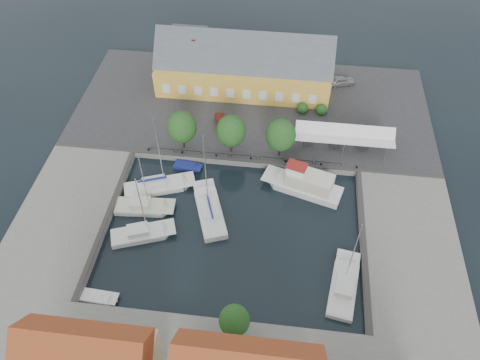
# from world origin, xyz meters

# --- Properties ---
(ground) EXTENTS (140.00, 140.00, 0.00)m
(ground) POSITION_xyz_m (0.00, 0.00, 0.00)
(ground) COLOR black
(ground) RESTS_ON ground
(north_quay) EXTENTS (56.00, 26.00, 1.00)m
(north_quay) POSITION_xyz_m (0.00, 23.00, 0.50)
(north_quay) COLOR #2D2D30
(north_quay) RESTS_ON ground
(west_quay) EXTENTS (12.00, 24.00, 1.00)m
(west_quay) POSITION_xyz_m (-22.00, -2.00, 0.50)
(west_quay) COLOR slate
(west_quay) RESTS_ON ground
(east_quay) EXTENTS (12.00, 24.00, 1.00)m
(east_quay) POSITION_xyz_m (22.00, -2.00, 0.50)
(east_quay) COLOR slate
(east_quay) RESTS_ON ground
(quay_edge_fittings) EXTENTS (56.00, 24.72, 0.40)m
(quay_edge_fittings) POSITION_xyz_m (0.02, 4.75, 1.06)
(quay_edge_fittings) COLOR #383533
(quay_edge_fittings) RESTS_ON north_quay
(warehouse) EXTENTS (28.56, 14.00, 9.55)m
(warehouse) POSITION_xyz_m (-2.60, 28.36, 4.43)
(warehouse) COLOR gold
(warehouse) RESTS_ON north_quay
(tent_canopy) EXTENTS (14.00, 4.00, 2.83)m
(tent_canopy) POSITION_xyz_m (14.00, 14.50, 3.68)
(tent_canopy) COLOR white
(tent_canopy) RESTS_ON north_quay
(quay_trees) EXTENTS (18.20, 4.20, 6.30)m
(quay_trees) POSITION_xyz_m (-2.00, 12.00, 4.88)
(quay_trees) COLOR black
(quay_trees) RESTS_ON north_quay
(car_silver) EXTENTS (4.95, 3.13, 1.57)m
(car_silver) POSITION_xyz_m (14.28, 30.19, 1.78)
(car_silver) COLOR #9A9DA2
(car_silver) RESTS_ON north_quay
(car_red) EXTENTS (2.73, 4.49, 1.40)m
(car_red) POSITION_xyz_m (-4.21, 17.19, 1.70)
(car_red) COLOR #5E1815
(car_red) RESTS_ON north_quay
(center_sailboat) EXTENTS (6.10, 10.20, 13.49)m
(center_sailboat) POSITION_xyz_m (-3.41, 0.98, 0.36)
(center_sailboat) COLOR white
(center_sailboat) RESTS_ON ground
(trawler) EXTENTS (11.47, 6.33, 5.00)m
(trawler) POSITION_xyz_m (8.90, 6.60, 1.02)
(trawler) COLOR white
(trawler) RESTS_ON ground
(east_boat_c) EXTENTS (4.26, 9.41, 11.56)m
(east_boat_c) POSITION_xyz_m (13.77, -8.06, 0.26)
(east_boat_c) COLOR white
(east_boat_c) RESTS_ON ground
(west_boat_a) EXTENTS (10.06, 6.00, 12.84)m
(west_boat_a) POSITION_xyz_m (-11.25, 4.49, 0.27)
(west_boat_a) COLOR white
(west_boat_a) RESTS_ON ground
(west_boat_b) EXTENTS (8.11, 3.23, 10.88)m
(west_boat_b) POSITION_xyz_m (-12.25, 0.68, 0.26)
(west_boat_b) COLOR silver
(west_boat_b) RESTS_ON ground
(west_boat_c) EXTENTS (8.45, 5.20, 11.05)m
(west_boat_c) POSITION_xyz_m (-11.39, -3.60, 0.26)
(west_boat_c) COLOR white
(west_boat_c) RESTS_ON ground
(launch_sw) EXTENTS (4.39, 1.83, 0.98)m
(launch_sw) POSITION_xyz_m (-13.94, -12.76, 0.09)
(launch_sw) COLOR white
(launch_sw) RESTS_ON ground
(launch_nw) EXTENTS (4.30, 2.23, 0.88)m
(launch_nw) POSITION_xyz_m (-7.98, 8.89, 0.09)
(launch_nw) COLOR navy
(launch_nw) RESTS_ON ground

